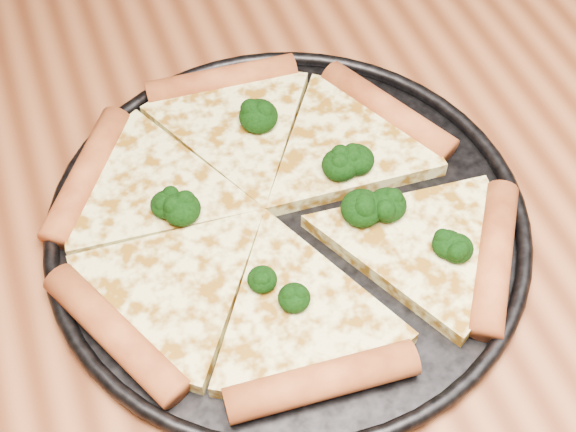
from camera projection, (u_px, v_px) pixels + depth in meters
name	position (u px, v px, depth m)	size (l,w,h in m)	color
dining_table	(371.00, 286.00, 0.74)	(1.20, 0.90, 0.75)	#97532E
pizza_pan	(288.00, 222.00, 0.66)	(0.40, 0.40, 0.02)	black
pizza	(271.00, 212.00, 0.65)	(0.39, 0.35, 0.03)	#F3ED94
broccoli_florets	(317.00, 195.00, 0.65)	(0.23, 0.21, 0.03)	black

